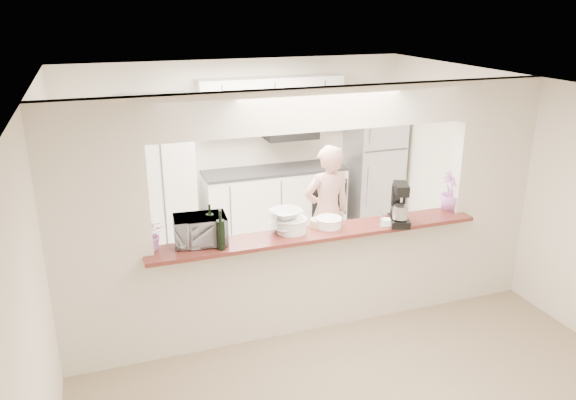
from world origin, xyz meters
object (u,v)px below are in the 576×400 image
stand_mixer (399,206)px  person (327,213)px  toaster_oven (200,230)px  refrigerator (374,166)px

stand_mixer → person: bearing=104.4°
toaster_oven → stand_mixer: size_ratio=1.10×
toaster_oven → stand_mixer: 2.01m
refrigerator → toaster_oven: refrigerator is taller
refrigerator → toaster_oven: (-3.20, -2.60, 0.37)m
stand_mixer → person: person is taller
toaster_oven → refrigerator: bearing=43.9°
refrigerator → toaster_oven: 4.14m
toaster_oven → person: 2.00m
refrigerator → stand_mixer: (-1.19, -2.79, 0.44)m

